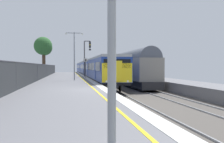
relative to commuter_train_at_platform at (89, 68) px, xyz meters
The scene contains 9 objects.
ground 36.72m from the commuter_train_at_platform, 89.15° to the right, with size 17.40×110.00×1.21m.
commuter_train_at_platform is the anchor object (origin of this frame).
freight_train_adjacent_track 15.18m from the commuter_train_at_platform, 74.70° to the right, with size 2.60×30.68×4.57m.
signal_gantry 14.51m from the commuter_train_at_platform, 95.97° to the right, with size 1.10×0.24×5.54m.
speed_limit_sign 18.62m from the commuter_train_at_platform, 95.69° to the right, with size 0.59×0.08×2.76m.
platform_lamp_mid 24.84m from the commuter_train_at_platform, 98.19° to the right, with size 2.00×0.20×5.47m.
platform_back_fence 37.44m from the commuter_train_at_platform, 101.63° to the right, with size 0.07×99.00×1.88m.
background_tree_left 10.17m from the commuter_train_at_platform, 169.36° to the left, with size 3.26×3.26×7.17m.
background_tree_centre 10.85m from the commuter_train_at_platform, 150.10° to the right, with size 3.34×3.34×7.04m.
Camera 1 is at (-2.11, -17.41, 1.57)m, focal length 41.35 mm.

